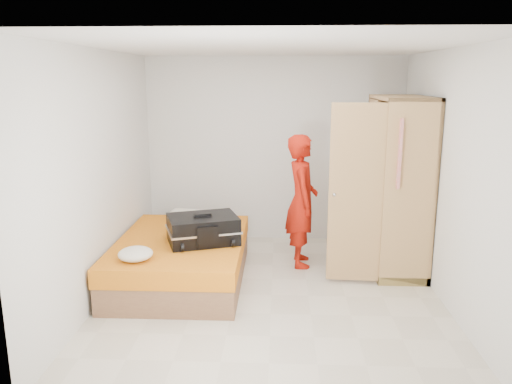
{
  "coord_description": "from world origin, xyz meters",
  "views": [
    {
      "loc": [
        0.06,
        -5.04,
        2.3
      ],
      "look_at": [
        -0.2,
        0.65,
        1.0
      ],
      "focal_mm": 35.0,
      "sensor_mm": 36.0,
      "label": 1
    }
  ],
  "objects_px": {
    "bed": "(182,259)",
    "person": "(302,201)",
    "round_cushion": "(136,254)",
    "suitcase": "(203,229)",
    "wardrobe": "(394,190)"
  },
  "relations": [
    {
      "from": "bed",
      "to": "suitcase",
      "type": "bearing_deg",
      "value": -21.14
    },
    {
      "from": "bed",
      "to": "person",
      "type": "distance_m",
      "value": 1.62
    },
    {
      "from": "suitcase",
      "to": "round_cushion",
      "type": "bearing_deg",
      "value": -154.04
    },
    {
      "from": "bed",
      "to": "suitcase",
      "type": "distance_m",
      "value": 0.49
    },
    {
      "from": "bed",
      "to": "person",
      "type": "bearing_deg",
      "value": 22.21
    },
    {
      "from": "wardrobe",
      "to": "suitcase",
      "type": "bearing_deg",
      "value": -165.47
    },
    {
      "from": "suitcase",
      "to": "person",
      "type": "bearing_deg",
      "value": 11.67
    },
    {
      "from": "bed",
      "to": "suitcase",
      "type": "xyz_separation_m",
      "value": [
        0.27,
        -0.11,
        0.4
      ]
    },
    {
      "from": "bed",
      "to": "round_cushion",
      "type": "bearing_deg",
      "value": -114.55
    },
    {
      "from": "wardrobe",
      "to": "person",
      "type": "bearing_deg",
      "value": 174.69
    },
    {
      "from": "wardrobe",
      "to": "suitcase",
      "type": "distance_m",
      "value": 2.33
    },
    {
      "from": "wardrobe",
      "to": "suitcase",
      "type": "height_order",
      "value": "wardrobe"
    },
    {
      "from": "bed",
      "to": "person",
      "type": "relative_size",
      "value": 1.23
    },
    {
      "from": "wardrobe",
      "to": "person",
      "type": "xyz_separation_m",
      "value": [
        -1.1,
        0.1,
        -0.18
      ]
    },
    {
      "from": "suitcase",
      "to": "wardrobe",
      "type": "bearing_deg",
      "value": -4.8
    }
  ]
}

